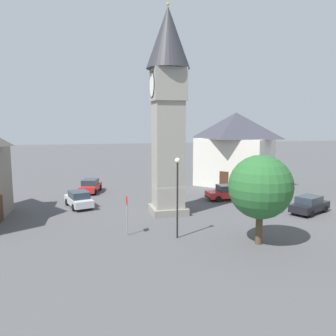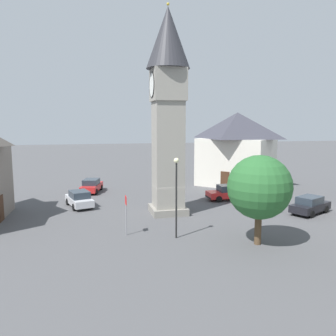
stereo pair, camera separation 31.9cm
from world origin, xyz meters
The scene contains 11 objects.
ground_plane centered at (0.00, 0.00, 0.00)m, with size 200.00×200.00×0.00m, color #4C4C4F.
clock_tower centered at (0.00, 0.00, 10.14)m, with size 3.64×3.64×17.44m.
car_blue_kerb centered at (-4.02, -7.58, 0.76)m, with size 4.43×2.77×1.53m.
car_silver_kerb centered at (-10.65, -6.39, 0.76)m, with size 4.42×2.70×1.53m.
car_red_corner centered at (-3.59, 7.08, 0.76)m, with size 1.84×4.14×1.53m.
car_white_side centered at (2.99, 11.94, 0.76)m, with size 3.34×4.45×1.53m.
pedestrian centered at (-11.12, 2.81, 1.01)m, with size 0.40×0.45×1.69m.
tree centered at (8.80, 3.91, 3.75)m, with size 4.10×4.10×5.82m.
building_shop_left centered at (-11.48, 11.58, 4.65)m, with size 11.44×11.43×9.09m.
lamp_post centered at (6.43, -0.93, 3.64)m, with size 0.36×0.36×5.52m.
road_sign centered at (5.08, -4.19, 1.90)m, with size 0.60×0.07×2.80m.
Camera 1 is at (28.10, -6.91, 7.84)m, focal length 36.40 mm.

